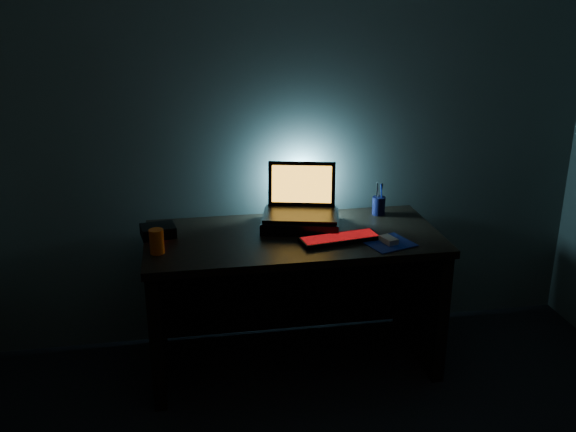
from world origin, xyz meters
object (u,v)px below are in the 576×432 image
(laptop, at_px, (301,202))
(pen_cup, at_px, (379,206))
(keyboard, at_px, (340,239))
(juice_glass, at_px, (157,241))
(router, at_px, (158,231))
(mouse, at_px, (389,240))

(laptop, bearing_deg, pen_cup, 22.11)
(keyboard, height_order, juice_glass, juice_glass)
(juice_glass, bearing_deg, router, 90.00)
(juice_glass, bearing_deg, pen_cup, 16.34)
(laptop, distance_m, router, 0.76)
(keyboard, height_order, pen_cup, pen_cup)
(mouse, distance_m, pen_cup, 0.43)
(laptop, distance_m, mouse, 0.52)
(laptop, xyz_separation_m, juice_glass, (-0.75, -0.28, -0.06))
(laptop, distance_m, keyboard, 0.33)
(keyboard, height_order, router, router)
(router, bearing_deg, keyboard, -23.53)
(juice_glass, bearing_deg, mouse, -3.51)
(juice_glass, bearing_deg, laptop, 20.67)
(router, bearing_deg, mouse, -24.24)
(keyboard, xyz_separation_m, router, (-0.89, 0.22, 0.02))
(laptop, height_order, mouse, laptop)
(laptop, xyz_separation_m, router, (-0.75, -0.06, -0.09))
(keyboard, bearing_deg, laptop, 107.66)
(mouse, bearing_deg, laptop, 118.17)
(juice_glass, bearing_deg, keyboard, 0.20)
(laptop, bearing_deg, mouse, -29.94)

